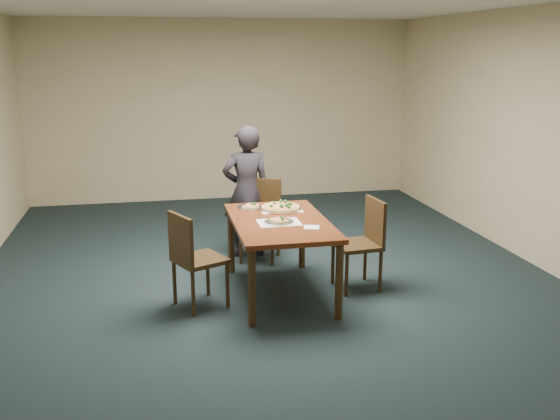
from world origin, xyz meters
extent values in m
plane|color=black|center=(0.00, 0.00, 0.00)|extent=(8.00, 8.00, 0.00)
plane|color=#CBB98D|center=(0.00, 4.00, 1.40)|extent=(6.00, 0.00, 6.00)
plane|color=#CBB98D|center=(0.00, -4.00, 1.40)|extent=(6.00, 0.00, 6.00)
plane|color=#CBB98D|center=(3.00, 0.00, 1.40)|extent=(0.00, 8.00, 8.00)
cube|color=#4F220F|center=(0.04, -0.20, 0.73)|extent=(0.90, 1.50, 0.04)
cylinder|color=black|center=(-0.35, -0.89, 0.35)|extent=(0.07, 0.07, 0.70)
cylinder|color=black|center=(-0.35, 0.49, 0.35)|extent=(0.07, 0.07, 0.70)
cylinder|color=black|center=(0.43, -0.89, 0.35)|extent=(0.07, 0.07, 0.70)
cylinder|color=black|center=(0.43, 0.49, 0.35)|extent=(0.07, 0.07, 0.70)
cube|color=black|center=(0.02, 0.84, 0.45)|extent=(0.55, 0.55, 0.04)
cylinder|color=black|center=(-0.21, 0.75, 0.21)|extent=(0.04, 0.04, 0.43)
cylinder|color=black|center=(-0.07, 1.08, 0.21)|extent=(0.04, 0.04, 0.43)
cylinder|color=black|center=(0.12, 0.61, 0.21)|extent=(0.04, 0.04, 0.43)
cylinder|color=black|center=(0.26, 0.94, 0.21)|extent=(0.04, 0.04, 0.43)
cube|color=black|center=(0.10, 1.02, 0.69)|extent=(0.40, 0.19, 0.44)
cube|color=black|center=(-0.75, -0.34, 0.45)|extent=(0.56, 0.56, 0.04)
cylinder|color=black|center=(-0.51, -0.43, 0.21)|extent=(0.04, 0.04, 0.43)
cylinder|color=black|center=(-0.83, -0.58, 0.21)|extent=(0.04, 0.04, 0.43)
cylinder|color=black|center=(-0.66, -0.10, 0.21)|extent=(0.04, 0.04, 0.43)
cylinder|color=black|center=(-0.98, -0.25, 0.21)|extent=(0.04, 0.04, 0.43)
cube|color=black|center=(-0.92, -0.42, 0.69)|extent=(0.21, 0.40, 0.44)
cube|color=black|center=(0.82, -0.21, 0.45)|extent=(0.46, 0.46, 0.04)
cylinder|color=black|center=(0.62, -0.05, 0.21)|extent=(0.04, 0.04, 0.43)
cylinder|color=black|center=(0.98, -0.01, 0.21)|extent=(0.04, 0.04, 0.43)
cylinder|color=black|center=(0.66, -0.41, 0.21)|extent=(0.04, 0.04, 0.43)
cylinder|color=black|center=(1.02, -0.37, 0.21)|extent=(0.04, 0.04, 0.43)
cube|color=black|center=(1.01, -0.19, 0.69)|extent=(0.07, 0.42, 0.44)
imported|color=black|center=(-0.09, 1.05, 0.76)|extent=(0.57, 0.39, 1.52)
cube|color=white|center=(0.13, 0.20, 0.75)|extent=(0.42, 0.32, 0.00)
cube|color=white|center=(0.01, -0.28, 0.75)|extent=(0.40, 0.30, 0.00)
cylinder|color=silver|center=(0.13, 0.20, 0.76)|extent=(0.43, 0.43, 0.01)
cylinder|color=tan|center=(0.13, 0.20, 0.77)|extent=(0.39, 0.39, 0.02)
cylinder|color=#E4C677|center=(0.13, 0.20, 0.79)|extent=(0.35, 0.35, 0.01)
sphere|color=#1B4314|center=(0.18, 0.15, 0.80)|extent=(0.04, 0.04, 0.04)
sphere|color=#1B4314|center=(0.16, 0.34, 0.80)|extent=(0.04, 0.04, 0.04)
sphere|color=#1B4314|center=(0.20, 0.31, 0.80)|extent=(0.04, 0.04, 0.04)
sphere|color=#1B4314|center=(0.19, 0.07, 0.80)|extent=(0.04, 0.04, 0.04)
sphere|color=#1B4314|center=(0.13, 0.17, 0.80)|extent=(0.03, 0.03, 0.03)
sphere|color=#1B4314|center=(0.03, 0.16, 0.80)|extent=(0.03, 0.03, 0.03)
sphere|color=#1B4314|center=(0.12, 0.11, 0.81)|extent=(0.04, 0.04, 0.04)
sphere|color=#1B4314|center=(0.23, 0.19, 0.80)|extent=(0.04, 0.04, 0.04)
sphere|color=#1B4314|center=(0.09, 0.27, 0.80)|extent=(0.03, 0.03, 0.03)
sphere|color=#1B4314|center=(0.16, 0.33, 0.80)|extent=(0.04, 0.04, 0.04)
sphere|color=#1B4314|center=(0.19, 0.09, 0.80)|extent=(0.03, 0.03, 0.03)
cylinder|color=silver|center=(0.01, -0.28, 0.76)|extent=(0.28, 0.28, 0.01)
cube|color=tan|center=(0.01, -0.28, 0.77)|extent=(0.17, 0.20, 0.02)
cube|color=#E4C677|center=(0.01, -0.28, 0.78)|extent=(0.13, 0.16, 0.01)
sphere|color=#1B4314|center=(0.04, -0.25, 0.79)|extent=(0.03, 0.03, 0.03)
sphere|color=#1B4314|center=(0.04, -0.32, 0.79)|extent=(0.03, 0.03, 0.03)
cylinder|color=silver|center=(-0.16, 0.33, 0.76)|extent=(0.28, 0.28, 0.01)
cube|color=tan|center=(-0.16, 0.33, 0.77)|extent=(0.20, 0.21, 0.02)
cube|color=#E4C677|center=(-0.16, 0.33, 0.78)|extent=(0.16, 0.17, 0.01)
sphere|color=#1B4314|center=(-0.15, 0.34, 0.79)|extent=(0.03, 0.03, 0.03)
sphere|color=#1B4314|center=(-0.12, 0.32, 0.79)|extent=(0.03, 0.03, 0.03)
cube|color=white|center=(0.27, -0.52, 0.75)|extent=(0.17, 0.17, 0.01)
camera|label=1|loc=(-1.13, -5.84, 2.34)|focal=40.00mm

